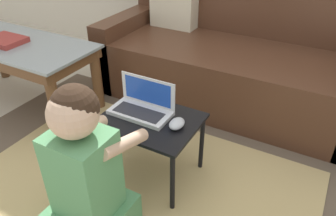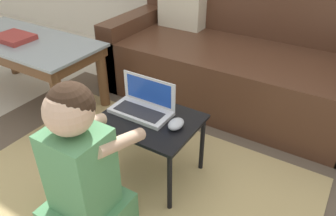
{
  "view_description": "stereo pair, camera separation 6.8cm",
  "coord_description": "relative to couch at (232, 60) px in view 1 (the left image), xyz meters",
  "views": [
    {
      "loc": [
        0.58,
        -0.89,
        1.28
      ],
      "look_at": [
        -0.07,
        0.29,
        0.42
      ],
      "focal_mm": 35.0,
      "sensor_mm": 36.0,
      "label": 1
    },
    {
      "loc": [
        0.64,
        -0.86,
        1.28
      ],
      "look_at": [
        -0.07,
        0.29,
        0.42
      ],
      "focal_mm": 35.0,
      "sensor_mm": 36.0,
      "label": 2
    }
  ],
  "objects": [
    {
      "name": "computer_mouse",
      "position": [
        0.08,
        -1.03,
        0.1
      ],
      "size": [
        0.07,
        0.1,
        0.04
      ],
      "color": "#B2B7C1",
      "rests_on": "laptop_desk"
    },
    {
      "name": "area_rug",
      "position": [
        -0.07,
        -1.26,
        -0.28
      ],
      "size": [
        2.41,
        1.92,
        0.01
      ],
      "color": "brown",
      "rests_on": "ground_plane"
    },
    {
      "name": "book_on_table",
      "position": [
        -1.3,
        -0.87,
        0.2
      ],
      "size": [
        0.25,
        0.19,
        0.03
      ],
      "color": "#99332D",
      "rests_on": "coffee_table"
    },
    {
      "name": "couch",
      "position": [
        0.0,
        0.0,
        0.0
      ],
      "size": [
        1.88,
        0.85,
        0.83
      ],
      "color": "#4C2D1E",
      "rests_on": "ground_plane"
    },
    {
      "name": "coffee_table",
      "position": [
        -1.27,
        -0.83,
        0.11
      ],
      "size": [
        1.14,
        0.51,
        0.47
      ],
      "color": "gray",
      "rests_on": "ground_plane"
    },
    {
      "name": "ground_plane",
      "position": [
        0.08,
        -1.27,
        -0.29
      ],
      "size": [
        16.0,
        16.0,
        0.0
      ],
      "primitive_type": "plane",
      "color": "beige"
    },
    {
      "name": "laptop",
      "position": [
        -0.13,
        -1.0,
        0.11
      ],
      "size": [
        0.31,
        0.16,
        0.17
      ],
      "color": "silver",
      "rests_on": "laptop_desk"
    },
    {
      "name": "laptop_desk",
      "position": [
        -0.07,
        -1.04,
        0.03
      ],
      "size": [
        0.48,
        0.38,
        0.36
      ],
      "color": "black",
      "rests_on": "ground_plane"
    },
    {
      "name": "person_seated",
      "position": [
        -0.1,
        -1.48,
        0.06
      ],
      "size": [
        0.31,
        0.43,
        0.75
      ],
      "color": "#518E5B",
      "rests_on": "ground_plane"
    }
  ]
}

